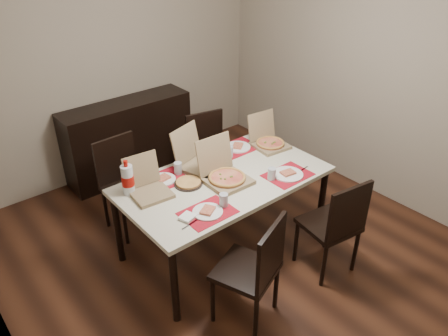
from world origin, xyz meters
The scene contains 20 objects.
ground centered at (0.00, 0.00, -0.01)m, with size 3.80×4.00×0.02m, color #432314.
room_walls centered at (0.00, 0.43, 1.73)m, with size 3.84×4.02×2.62m.
sideboard centered at (0.00, 1.78, 0.45)m, with size 1.50×0.40×0.90m, color black.
dining_table centered at (-0.02, 0.02, 0.68)m, with size 1.80×1.00×0.75m.
chair_near_left centered at (-0.39, -0.78, 0.51)m, with size 0.54×0.54×0.93m.
chair_near_right centered at (0.48, -0.83, 0.51)m, with size 0.48×0.48×0.93m.
chair_far_left centered at (-0.54, 0.89, 0.51)m, with size 0.44×0.44×0.93m.
chair_far_right centered at (0.45, 0.82, 0.51)m, with size 0.50×0.50×0.93m.
setting_near_left centered at (-0.41, -0.29, 0.77)m, with size 0.47×0.30×0.11m.
setting_near_right centered at (0.40, -0.29, 0.77)m, with size 0.45×0.30×0.11m.
setting_far_left centered at (-0.42, 0.33, 0.77)m, with size 0.51×0.30×0.11m.
setting_far_right centered at (0.40, 0.34, 0.77)m, with size 0.46×0.30×0.11m.
napkin_loose centered at (0.05, -0.07, 0.76)m, with size 0.12×0.11×0.02m, color white.
pizza_box_center centered at (-0.04, -0.02, 0.81)m, with size 0.36×0.40×0.35m.
pizza_box_right centered at (0.70, 0.21, 0.80)m, with size 0.34×0.37×0.31m.
pizza_box_left centered at (-0.64, 0.23, 0.81)m, with size 0.33×0.36×0.30m.
pizza_box_extra centered at (-0.07, 0.32, 0.81)m, with size 0.45×0.48×0.35m.
faina_plate centered at (-0.31, 0.13, 0.76)m, with size 0.24×0.24×0.03m.
dip_bowl centered at (0.13, 0.20, 0.76)m, with size 0.11×0.11×0.03m, color white.
soda_bottle centered at (-0.76, 0.33, 0.88)m, with size 0.10×0.10×0.30m.
Camera 1 is at (-2.07, -2.45, 2.73)m, focal length 35.00 mm.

